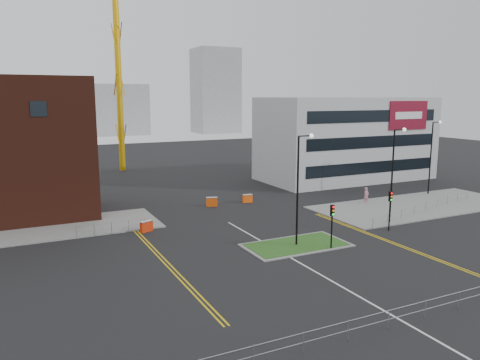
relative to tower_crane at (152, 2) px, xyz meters
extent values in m
plane|color=black|center=(-3.61, -53.96, -27.08)|extent=(200.00, 200.00, 0.00)
cube|color=slate|center=(18.39, -39.96, -27.02)|extent=(24.00, 10.00, 0.12)
cube|color=slate|center=(-1.61, -45.96, -27.04)|extent=(8.60, 4.60, 0.08)
cube|color=#29521B|center=(-1.61, -45.96, -27.02)|extent=(8.00, 4.00, 0.12)
cube|color=black|center=(-19.61, -30.98, -16.08)|extent=(1.40, 0.10, 1.40)
cube|color=#B4B6B9|center=(22.39, -21.96, -21.08)|extent=(25.00, 12.00, 12.00)
cube|color=black|center=(22.39, -27.98, -24.59)|extent=(22.00, 0.10, 1.60)
cube|color=black|center=(22.39, -27.98, -21.08)|extent=(22.00, 0.10, 1.60)
cube|color=black|center=(22.39, -27.98, -17.58)|extent=(22.00, 0.10, 1.60)
cube|color=maroon|center=(28.39, -28.04, -17.58)|extent=(7.00, 0.15, 4.00)
cube|color=white|center=(28.39, -28.14, -17.58)|extent=(5.00, 0.05, 1.00)
cylinder|color=#E0A30D|center=(-5.61, 1.04, -9.42)|extent=(1.00, 1.00, 35.32)
cylinder|color=black|center=(-1.61, -45.96, -22.58)|extent=(0.16, 0.16, 9.00)
cylinder|color=black|center=(-1.01, -45.96, -18.08)|extent=(1.20, 0.10, 0.10)
sphere|color=silver|center=(-0.41, -45.96, -18.08)|extent=(0.36, 0.36, 0.36)
cylinder|color=black|center=(10.39, -43.96, -22.58)|extent=(0.16, 0.16, 9.00)
cylinder|color=black|center=(10.99, -43.96, -18.08)|extent=(1.20, 0.10, 0.10)
sphere|color=silver|center=(11.59, -43.96, -18.08)|extent=(0.36, 0.36, 0.36)
cylinder|color=black|center=(24.39, -35.96, -22.58)|extent=(0.16, 0.16, 9.00)
cylinder|color=black|center=(24.99, -35.96, -18.08)|extent=(1.20, 0.10, 0.10)
sphere|color=silver|center=(25.59, -35.96, -18.08)|extent=(0.36, 0.36, 0.36)
cylinder|color=black|center=(0.39, -47.96, -25.58)|extent=(0.12, 0.12, 3.00)
cube|color=black|center=(0.39, -47.96, -23.88)|extent=(0.28, 0.22, 0.90)
sphere|color=red|center=(0.39, -48.09, -23.58)|extent=(0.18, 0.18, 0.18)
sphere|color=orange|center=(0.39, -48.09, -23.88)|extent=(0.18, 0.18, 0.18)
sphere|color=#0CCC33|center=(0.39, -48.09, -24.18)|extent=(0.18, 0.18, 0.18)
cylinder|color=black|center=(8.39, -45.96, -25.58)|extent=(0.12, 0.12, 3.00)
cube|color=black|center=(8.39, -45.96, -23.88)|extent=(0.28, 0.22, 0.90)
sphere|color=red|center=(8.39, -46.09, -23.58)|extent=(0.18, 0.18, 0.18)
sphere|color=orange|center=(8.39, -46.09, -23.88)|extent=(0.18, 0.18, 0.18)
sphere|color=#0CCC33|center=(8.39, -46.09, -24.18)|extent=(0.18, 0.18, 0.18)
cylinder|color=gray|center=(-3.61, -59.96, -26.03)|extent=(24.00, 0.04, 0.04)
cylinder|color=gray|center=(-3.61, -59.96, -26.53)|extent=(24.00, 0.04, 0.04)
cylinder|color=gray|center=(-14.61, -35.96, -26.03)|extent=(6.00, 0.04, 0.04)
cylinder|color=gray|center=(-14.61, -35.96, -26.53)|extent=(6.00, 0.04, 0.04)
cylinder|color=gray|center=(-17.61, -35.96, -26.53)|extent=(0.05, 0.05, 1.10)
cylinder|color=gray|center=(-11.61, -35.96, -26.53)|extent=(0.05, 0.05, 1.10)
cylinder|color=gray|center=(16.89, -42.46, -26.03)|extent=(19.01, 5.04, 0.04)
cylinder|color=gray|center=(16.89, -42.46, -26.53)|extent=(19.01, 5.04, 0.04)
cylinder|color=gray|center=(7.39, -44.96, -26.53)|extent=(0.05, 0.05, 1.10)
cylinder|color=gray|center=(26.39, -39.96, -26.53)|extent=(0.05, 0.05, 1.10)
cube|color=silver|center=(-3.61, -51.96, -27.08)|extent=(0.15, 30.00, 0.01)
cube|color=gold|center=(-12.61, -43.96, -27.08)|extent=(0.12, 24.00, 0.01)
cube|color=gold|center=(-12.31, -43.96, -27.08)|extent=(0.12, 24.00, 0.01)
cube|color=gold|center=(5.89, -47.96, -27.08)|extent=(0.12, 20.00, 0.01)
cube|color=gold|center=(6.19, -47.96, -27.08)|extent=(0.12, 20.00, 0.01)
cube|color=gray|center=(6.39, 76.04, -19.08)|extent=(24.00, 12.00, 16.00)
cube|color=gray|center=(41.39, 71.04, -13.08)|extent=(14.00, 12.00, 28.00)
cube|color=gray|center=(-11.61, 86.04, -21.08)|extent=(30.00, 12.00, 12.00)
imported|color=#C07C91|center=(13.86, -36.61, -26.12)|extent=(0.78, 0.58, 1.93)
cube|color=red|center=(-11.61, -36.55, -26.59)|extent=(1.24, 0.77, 0.98)
cube|color=silver|center=(-11.61, -36.55, -26.15)|extent=(1.24, 0.77, 0.12)
cube|color=#DC4A0C|center=(-2.44, -29.96, -26.57)|extent=(1.31, 0.82, 1.04)
cube|color=silver|center=(-2.44, -29.96, -26.10)|extent=(1.31, 0.82, 0.12)
cube|color=#FA550D|center=(2.03, -29.96, -26.61)|extent=(1.17, 0.50, 0.95)
cube|color=silver|center=(2.03, -29.96, -26.18)|extent=(1.17, 0.50, 0.11)
camera|label=1|loc=(-22.03, -77.05, -15.02)|focal=35.00mm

